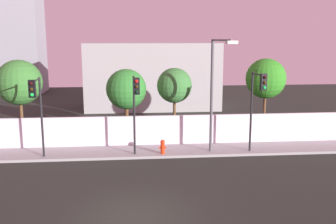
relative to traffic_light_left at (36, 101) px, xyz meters
name	(u,v)px	position (x,y,z in m)	size (l,w,h in m)	color
ground_plane	(134,216)	(4.99, -6.79, -3.39)	(80.00, 80.00, 0.00)	#242721
sidewalk	(133,152)	(4.99, 1.41, -3.32)	(36.00, 2.40, 0.15)	gray
perimeter_wall	(133,130)	(4.99, 2.70, -2.34)	(36.00, 0.18, 1.80)	silver
traffic_light_left	(36,101)	(0.00, 0.00, 0.00)	(0.35, 1.62, 4.42)	black
traffic_light_center	(258,95)	(11.89, 0.10, 0.13)	(0.48, 1.45, 4.61)	black
traffic_light_right	(135,99)	(5.15, 0.21, 0.00)	(0.37, 1.23, 4.44)	black
street_lamp_curbside	(215,86)	(9.56, 0.62, 0.63)	(0.93, 2.37, 6.42)	#4C4C51
fire_hydrant	(163,146)	(6.65, 0.63, -2.80)	(0.44, 0.26, 0.82)	red
roadside_tree_leftmost	(19,83)	(-1.97, 4.08, 0.52)	(2.81, 2.81, 5.33)	brown
roadside_tree_midleft	(126,89)	(4.60, 4.08, 0.02)	(2.56, 2.56, 4.71)	brown
roadside_tree_midright	(174,86)	(7.69, 4.08, 0.22)	(2.25, 2.25, 4.76)	brown
roadside_tree_rightmost	(266,79)	(13.71, 4.08, 0.61)	(2.62, 2.62, 5.33)	brown
low_building_distant	(152,75)	(6.92, 16.70, -0.31)	(12.46, 6.00, 6.18)	#9D9D9D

